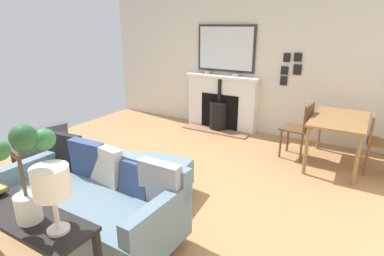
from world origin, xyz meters
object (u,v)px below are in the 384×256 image
at_px(ottoman, 158,177).
at_px(table_lamp_far_end, 51,185).
at_px(dining_chair_by_back_wall, 378,139).
at_px(armchair_accent, 40,147).
at_px(console_table, 8,216).
at_px(dining_table, 339,124).
at_px(mantel_bowl_far, 236,75).
at_px(dining_chair_near_fireplace, 302,126).
at_px(fireplace, 221,105).
at_px(potted_plant, 16,154).
at_px(sofa, 96,198).
at_px(mantel_bowl_near, 208,72).

bearing_deg(ottoman, table_lamp_far_end, 16.14).
bearing_deg(dining_chair_by_back_wall, armchair_accent, -57.19).
xyz_separation_m(console_table, dining_table, (-3.67, 1.81, -0.02)).
relative_size(mantel_bowl_far, dining_chair_near_fireplace, 0.16).
height_order(fireplace, console_table, fireplace).
distance_m(fireplace, potted_plant, 4.50).
xyz_separation_m(mantel_bowl_far, console_table, (4.40, 0.09, -0.44)).
bearing_deg(fireplace, potted_plant, 8.75).
distance_m(console_table, dining_chair_near_fireplace, 3.89).
bearing_deg(ottoman, fireplace, -170.20).
height_order(sofa, table_lamp_far_end, table_lamp_far_end).
relative_size(mantel_bowl_near, console_table, 0.07).
height_order(mantel_bowl_near, dining_chair_near_fireplace, mantel_bowl_near).
distance_m(sofa, armchair_accent, 1.52).
bearing_deg(table_lamp_far_end, dining_chair_by_back_wall, 154.90).
height_order(fireplace, dining_chair_by_back_wall, fireplace).
distance_m(fireplace, dining_chair_near_fireplace, 1.81).
bearing_deg(sofa, dining_table, 147.52).
bearing_deg(ottoman, dining_chair_near_fireplace, 149.05).
distance_m(potted_plant, dining_chair_near_fireplace, 3.88).
distance_m(mantel_bowl_near, mantel_bowl_far, 0.59).
bearing_deg(table_lamp_far_end, sofa, -143.92).
bearing_deg(potted_plant, dining_chair_near_fireplace, 164.94).
xyz_separation_m(armchair_accent, potted_plant, (1.26, 1.79, 0.76)).
bearing_deg(mantel_bowl_far, armchair_accent, -23.60).
relative_size(ottoman, console_table, 0.46).
xyz_separation_m(ottoman, dining_table, (-2.01, 1.70, 0.38)).
relative_size(mantel_bowl_far, console_table, 0.09).
distance_m(potted_plant, dining_table, 4.03).
height_order(armchair_accent, console_table, armchair_accent).
height_order(sofa, ottoman, sofa).
bearing_deg(mantel_bowl_far, ottoman, 4.17).
relative_size(mantel_bowl_near, dining_table, 0.10).
height_order(sofa, dining_table, sofa).
bearing_deg(fireplace, ottoman, 9.80).
height_order(mantel_bowl_near, potted_plant, potted_plant).
xyz_separation_m(armchair_accent, dining_chair_near_fireplace, (-2.43, 2.78, 0.07)).
bearing_deg(fireplace, console_table, 4.62).
bearing_deg(armchair_accent, dining_chair_by_back_wall, 122.81).
xyz_separation_m(ottoman, armchair_accent, (0.43, -1.58, 0.21)).
xyz_separation_m(armchair_accent, dining_table, (-2.44, 3.28, 0.17)).
xyz_separation_m(mantel_bowl_far, potted_plant, (4.42, 0.41, 0.13)).
distance_m(fireplace, console_table, 4.38).
bearing_deg(sofa, dining_chair_by_back_wall, 140.91).
height_order(armchair_accent, dining_chair_near_fireplace, dining_chair_near_fireplace).
height_order(potted_plant, dining_chair_near_fireplace, potted_plant).
relative_size(mantel_bowl_far, ottoman, 0.19).
bearing_deg(fireplace, mantel_bowl_far, 96.55).
height_order(fireplace, dining_table, fireplace).
distance_m(ottoman, dining_chair_near_fireplace, 2.35).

